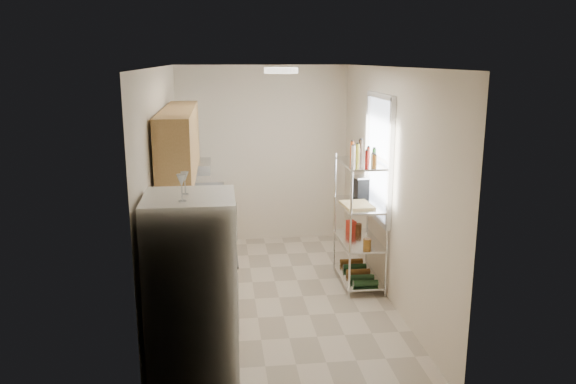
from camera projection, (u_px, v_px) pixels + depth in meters
The scene contains 16 objects.
room at pixel (278, 188), 6.17m from camera, with size 2.52×4.42×2.62m.
counter_run at pixel (198, 251), 6.68m from camera, with size 0.63×3.51×0.90m.
upper_cabinets at pixel (180, 142), 6.02m from camera, with size 0.33×2.20×0.72m, color tan.
range_hood at pixel (190, 167), 6.90m from camera, with size 0.50×0.60×0.12m, color #B7BABC.
window at pixel (379, 158), 6.59m from camera, with size 0.06×1.00×1.46m, color white.
bakers_rack at pixel (361, 196), 6.62m from camera, with size 0.45×0.90×1.73m.
ceiling_dome at pixel (281, 70), 5.58m from camera, with size 0.34×0.34×0.06m, color white.
refrigerator at pixel (193, 299), 4.43m from camera, with size 0.69×0.69×1.68m, color white.
wine_glass_a at pixel (185, 183), 4.26m from camera, with size 0.06×0.06×0.18m, color silver, non-canonical shape.
wine_glass_b at pixel (182, 188), 4.05m from camera, with size 0.07×0.07×0.20m, color silver, non-canonical shape.
rice_cooker at pixel (196, 214), 6.27m from camera, with size 0.24×0.24×0.19m, color silver.
frying_pan_large at pixel (191, 201), 7.12m from camera, with size 0.29×0.29×0.05m, color black.
frying_pan_small at pixel (201, 198), 7.26m from camera, with size 0.23×0.23×0.05m, color black.
cutting_board at pixel (357, 205), 6.53m from camera, with size 0.32×0.42×0.03m, color tan.
espresso_machine at pixel (360, 187), 6.92m from camera, with size 0.15×0.23×0.26m, color black.
storage_bag at pixel (351, 226), 7.05m from camera, with size 0.09×0.12×0.14m, color #B62716.
Camera 1 is at (-0.62, -5.98, 2.69)m, focal length 35.00 mm.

